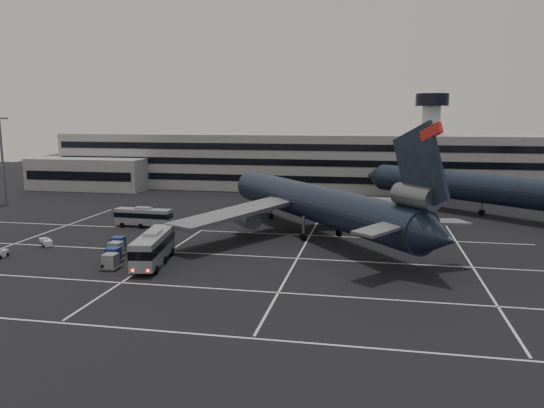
{
  "coord_description": "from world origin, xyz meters",
  "views": [
    {
      "loc": [
        21.63,
        -63.1,
        18.52
      ],
      "look_at": [
        6.1,
        16.9,
        5.0
      ],
      "focal_mm": 35.0,
      "sensor_mm": 36.0,
      "label": 1
    }
  ],
  "objects_px": {
    "bus_far": "(143,216)",
    "uld_cluster": "(135,251)",
    "bus_near": "(153,246)",
    "trijet_main": "(317,203)"
  },
  "relations": [
    {
      "from": "bus_near",
      "to": "bus_far",
      "type": "relative_size",
      "value": 1.26
    },
    {
      "from": "trijet_main",
      "to": "uld_cluster",
      "type": "bearing_deg",
      "value": -179.35
    },
    {
      "from": "bus_near",
      "to": "uld_cluster",
      "type": "bearing_deg",
      "value": 138.92
    },
    {
      "from": "bus_far",
      "to": "uld_cluster",
      "type": "bearing_deg",
      "value": -155.82
    },
    {
      "from": "trijet_main",
      "to": "bus_far",
      "type": "relative_size",
      "value": 4.92
    },
    {
      "from": "trijet_main",
      "to": "uld_cluster",
      "type": "relative_size",
      "value": 3.6
    },
    {
      "from": "trijet_main",
      "to": "bus_near",
      "type": "height_order",
      "value": "trijet_main"
    },
    {
      "from": "bus_near",
      "to": "uld_cluster",
      "type": "height_order",
      "value": "bus_near"
    },
    {
      "from": "bus_far",
      "to": "bus_near",
      "type": "bearing_deg",
      "value": -149.71
    },
    {
      "from": "uld_cluster",
      "to": "trijet_main",
      "type": "bearing_deg",
      "value": 38.33
    }
  ]
}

